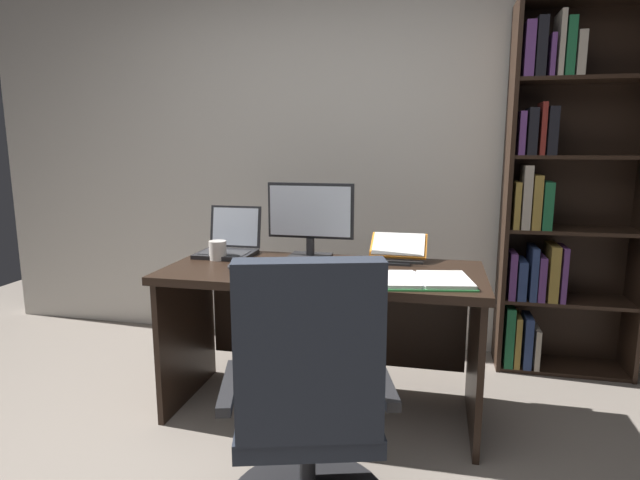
# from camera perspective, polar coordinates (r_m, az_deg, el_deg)

# --- Properties ---
(wall_back) EXTENTS (5.25, 0.12, 2.80)m
(wall_back) POSITION_cam_1_polar(r_m,az_deg,el_deg) (3.58, 2.89, 10.95)
(wall_back) COLOR beige
(wall_back) RESTS_ON ground
(desk) EXTENTS (1.56, 0.69, 0.76)m
(desk) POSITION_cam_1_polar(r_m,az_deg,el_deg) (2.72, 0.61, -7.13)
(desk) COLOR black
(desk) RESTS_ON ground
(bookshelf) EXTENTS (0.78, 0.31, 2.16)m
(bookshelf) POSITION_cam_1_polar(r_m,az_deg,el_deg) (3.39, 24.32, 4.26)
(bookshelf) COLOR black
(bookshelf) RESTS_ON ground
(office_chair) EXTENTS (0.69, 0.61, 1.02)m
(office_chair) POSITION_cam_1_polar(r_m,az_deg,el_deg) (1.93, -1.29, -18.67)
(office_chair) COLOR #232326
(office_chair) RESTS_ON ground
(monitor) EXTENTS (0.47, 0.16, 0.41)m
(monitor) POSITION_cam_1_polar(r_m,az_deg,el_deg) (2.79, -1.05, 2.08)
(monitor) COLOR #232326
(monitor) RESTS_ON desk
(laptop) EXTENTS (0.30, 0.30, 0.26)m
(laptop) POSITION_cam_1_polar(r_m,az_deg,el_deg) (2.96, -9.84, -0.48)
(laptop) COLOR #232326
(laptop) RESTS_ON desk
(keyboard) EXTENTS (0.42, 0.15, 0.02)m
(keyboard) POSITION_cam_1_polar(r_m,az_deg,el_deg) (2.51, -2.83, -3.35)
(keyboard) COLOR #232326
(keyboard) RESTS_ON desk
(computer_mouse) EXTENTS (0.06, 0.10, 0.04)m
(computer_mouse) POSITION_cam_1_polar(r_m,az_deg,el_deg) (2.60, -9.24, -2.80)
(computer_mouse) COLOR #232326
(computer_mouse) RESTS_ON desk
(reading_stand_with_book) EXTENTS (0.29, 0.25, 0.13)m
(reading_stand_with_book) POSITION_cam_1_polar(r_m,az_deg,el_deg) (2.79, 8.50, -0.88)
(reading_stand_with_book) COLOR #232326
(reading_stand_with_book) RESTS_ON desk
(open_binder) EXTENTS (0.50, 0.37, 0.02)m
(open_binder) POSITION_cam_1_polar(r_m,az_deg,el_deg) (2.37, 10.69, -4.31)
(open_binder) COLOR green
(open_binder) RESTS_ON desk
(notepad) EXTENTS (0.16, 0.21, 0.01)m
(notepad) POSITION_cam_1_polar(r_m,az_deg,el_deg) (2.57, 3.67, -3.17)
(notepad) COLOR silver
(notepad) RESTS_ON desk
(pen) EXTENTS (0.14, 0.04, 0.01)m
(pen) POSITION_cam_1_polar(r_m,az_deg,el_deg) (2.56, 4.11, -3.00)
(pen) COLOR navy
(pen) RESTS_ON notepad
(coffee_mug) EXTENTS (0.09, 0.09, 0.10)m
(coffee_mug) POSITION_cam_1_polar(r_m,az_deg,el_deg) (2.84, -11.05, -1.10)
(coffee_mug) COLOR silver
(coffee_mug) RESTS_ON desk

